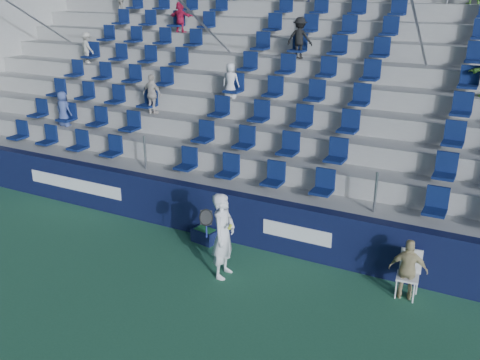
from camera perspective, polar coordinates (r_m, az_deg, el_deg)
name	(u,v)px	position (r m, az deg, el deg)	size (l,w,h in m)	color
ground	(162,308)	(10.48, -8.35, -13.34)	(70.00, 70.00, 0.00)	#2E6B49
sponsor_wall	(239,218)	(12.53, -0.06, -4.09)	(24.00, 0.32, 1.20)	#0F1538
grandstand	(317,111)	(16.51, 8.27, 7.33)	(24.00, 8.17, 6.63)	#9B9B96
tennis_player	(223,235)	(10.98, -1.79, -5.94)	(0.69, 0.70, 1.84)	silver
line_judge_chair	(409,270)	(11.01, 17.60, -9.13)	(0.46, 0.47, 0.94)	white
line_judge	(408,270)	(10.84, 17.50, -9.10)	(0.73, 0.30, 1.24)	tan
ball_bin	(205,235)	(12.72, -3.76, -5.86)	(0.63, 0.46, 0.33)	#0F163A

